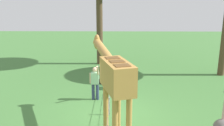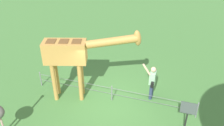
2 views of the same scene
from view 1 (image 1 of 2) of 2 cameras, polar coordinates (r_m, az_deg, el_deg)
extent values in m
plane|color=#427538|center=(9.87, 0.15, -12.39)|extent=(60.00, 60.00, 0.00)
cylinder|color=#BC8942|center=(8.22, -1.50, -11.13)|extent=(0.18, 0.18, 1.80)
cylinder|color=#BC8942|center=(8.33, 1.48, -10.78)|extent=(0.18, 0.18, 1.80)
cylinder|color=#BC8942|center=(7.28, 0.72, -14.69)|extent=(0.18, 0.18, 1.80)
cylinder|color=#BC8942|center=(7.40, 4.10, -14.21)|extent=(0.18, 0.18, 1.80)
cube|color=#BC8942|center=(7.29, 1.18, -3.10)|extent=(1.83, 1.16, 0.90)
cube|color=brown|center=(7.64, 0.10, 1.27)|extent=(0.47, 0.53, 0.02)
cube|color=brown|center=(7.17, 1.20, 0.42)|extent=(0.47, 0.53, 0.02)
cube|color=brown|center=(6.71, 2.45, -0.56)|extent=(0.47, 0.53, 0.02)
cylinder|color=#BC8942|center=(8.80, -2.09, 2.88)|extent=(2.30, 0.98, 0.66)
ellipsoid|color=#BC8942|center=(9.85, -3.68, 5.10)|extent=(0.43, 0.36, 0.68)
cylinder|color=brown|center=(9.83, -4.05, 6.14)|extent=(0.05, 0.05, 0.14)
cylinder|color=brown|center=(9.82, -3.34, 6.14)|extent=(0.05, 0.05, 0.14)
cylinder|color=navy|center=(11.19, -3.54, -6.93)|extent=(0.14, 0.14, 0.78)
cylinder|color=navy|center=(11.22, -4.56, -6.90)|extent=(0.14, 0.14, 0.78)
cube|color=#93C699|center=(10.98, -4.11, -3.67)|extent=(0.26, 0.37, 0.55)
sphere|color=#D8AD8C|center=(10.87, -4.15, -1.59)|extent=(0.22, 0.22, 0.22)
cylinder|color=#D8AD8C|center=(10.59, -3.48, -1.80)|extent=(0.38, 0.10, 0.50)
cylinder|color=#D8AD8C|center=(11.02, -5.25, -3.67)|extent=(0.08, 0.08, 0.50)
cube|color=black|center=(11.06, -2.93, -4.48)|extent=(0.13, 0.21, 0.24)
cylinder|color=#CC9E93|center=(7.03, 25.52, -9.71)|extent=(0.08, 0.08, 0.80)
cylinder|color=brown|center=(17.42, -3.02, 8.43)|extent=(0.45, 0.45, 5.36)
cylinder|color=black|center=(12.57, 3.72, -4.13)|extent=(0.06, 0.06, 0.95)
cube|color=#333D38|center=(12.38, 3.77, -1.25)|extent=(0.56, 0.21, 0.38)
cylinder|color=slate|center=(9.71, -0.72, -10.40)|extent=(0.05, 0.05, 0.75)
cylinder|color=slate|center=(12.98, -0.25, -3.97)|extent=(0.05, 0.05, 0.75)
cube|color=slate|center=(9.61, -0.73, -8.98)|extent=(7.00, 0.01, 0.01)
cube|color=slate|center=(9.73, -0.72, -10.60)|extent=(7.00, 0.01, 0.01)
camera|label=2|loc=(13.65, 36.38, 21.33)|focal=37.89mm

